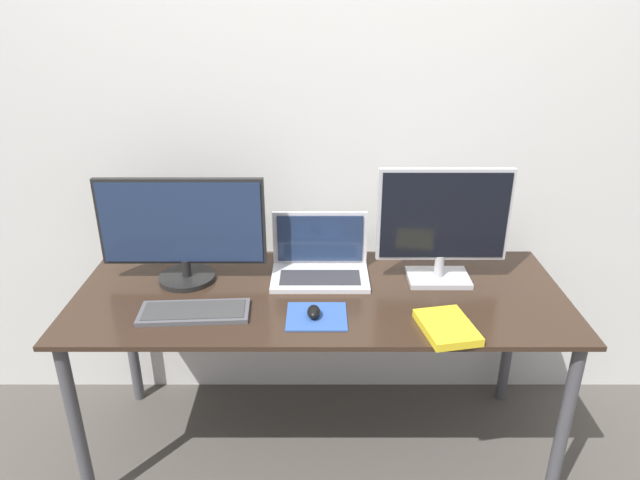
% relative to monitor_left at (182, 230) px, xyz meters
% --- Properties ---
extents(wall_back, '(7.00, 0.05, 2.50)m').
position_rel_monitor_left_xyz_m(wall_back, '(0.51, 0.32, 0.30)').
color(wall_back, silver).
rests_on(wall_back, ground_plane).
extents(desk, '(1.81, 0.71, 0.73)m').
position_rel_monitor_left_xyz_m(desk, '(0.51, -0.10, -0.30)').
color(desk, '#332319').
rests_on(desk, ground_plane).
extents(monitor_left, '(0.62, 0.21, 0.41)m').
position_rel_monitor_left_xyz_m(monitor_left, '(0.00, 0.00, 0.00)').
color(monitor_left, black).
rests_on(monitor_left, desk).
extents(monitor_right, '(0.49, 0.16, 0.45)m').
position_rel_monitor_left_xyz_m(monitor_right, '(0.97, -0.00, 0.02)').
color(monitor_right, '#B2B2B7').
rests_on(monitor_right, desk).
extents(laptop, '(0.37, 0.23, 0.24)m').
position_rel_monitor_left_xyz_m(laptop, '(0.52, 0.04, -0.15)').
color(laptop, silver).
rests_on(laptop, desk).
extents(keyboard, '(0.38, 0.17, 0.02)m').
position_rel_monitor_left_xyz_m(keyboard, '(0.08, -0.25, -0.20)').
color(keyboard, '#4C4C51').
rests_on(keyboard, desk).
extents(mousepad, '(0.21, 0.18, 0.00)m').
position_rel_monitor_left_xyz_m(mousepad, '(0.50, -0.27, -0.21)').
color(mousepad, '#2D519E').
rests_on(mousepad, desk).
extents(mouse, '(0.05, 0.07, 0.04)m').
position_rel_monitor_left_xyz_m(mouse, '(0.49, -0.28, -0.19)').
color(mouse, black).
rests_on(mouse, mousepad).
extents(book, '(0.20, 0.25, 0.03)m').
position_rel_monitor_left_xyz_m(book, '(0.93, -0.36, -0.20)').
color(book, yellow).
rests_on(book, desk).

